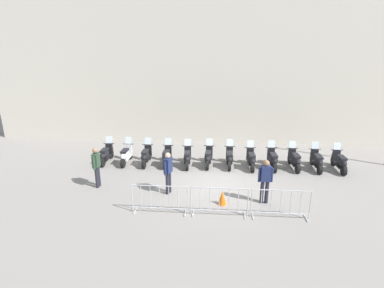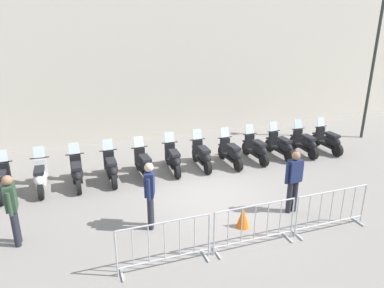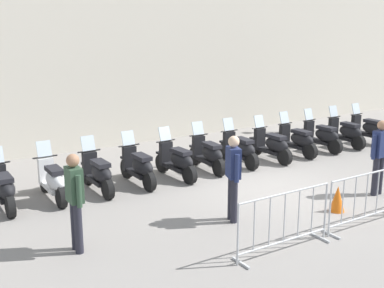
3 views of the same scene
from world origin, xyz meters
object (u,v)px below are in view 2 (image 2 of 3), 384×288
at_px(motorcycle_4, 144,165).
at_px(motorcycle_5, 173,159).
at_px(motorcycle_8, 256,149).
at_px(barrier_segment_0, 165,245).
at_px(motorcycle_1, 41,177).
at_px(motorcycle_7, 231,153).
at_px(motorcycle_2, 77,173).
at_px(officer_mid_plaza, 294,178).
at_px(motorcycle_9, 281,146).
at_px(barrier_segment_2, 331,210).
at_px(street_lamp, 375,53).
at_px(barrier_segment_1, 255,226).
at_px(motorcycle_0, 2,182).
at_px(traffic_cone, 243,217).
at_px(officer_by_barriers, 150,192).
at_px(motorcycle_3, 111,168).
at_px(motorcycle_10, 305,143).
at_px(motorcycle_6, 202,156).
at_px(officer_near_row_end, 12,206).
at_px(motorcycle_11, 328,141).

xyz_separation_m(motorcycle_4, motorcycle_5, (1.03, 0.13, 0.00)).
bearing_deg(motorcycle_8, barrier_segment_0, -135.31).
bearing_deg(motorcycle_1, motorcycle_7, -0.34).
height_order(motorcycle_2, officer_mid_plaza, officer_mid_plaza).
bearing_deg(barrier_segment_0, motorcycle_9, 39.06).
bearing_deg(motorcycle_2, motorcycle_7, -0.19).
distance_m(motorcycle_8, barrier_segment_2, 4.62).
xyz_separation_m(motorcycle_2, motorcycle_5, (3.12, 0.10, 0.00)).
xyz_separation_m(motorcycle_8, street_lamp, (5.74, 0.94, 3.16)).
bearing_deg(barrier_segment_0, barrier_segment_1, 0.35).
height_order(motorcycle_4, motorcycle_9, same).
xyz_separation_m(motorcycle_0, motorcycle_4, (4.17, -0.06, 0.00)).
relative_size(motorcycle_2, traffic_cone, 3.13).
bearing_deg(officer_by_barriers, motorcycle_2, 118.46).
height_order(motorcycle_3, barrier_segment_1, motorcycle_3).
xyz_separation_m(motorcycle_3, motorcycle_10, (7.28, 0.04, 0.00)).
bearing_deg(motorcycle_0, motorcycle_6, 0.70).
height_order(officer_by_barriers, traffic_cone, officer_by_barriers).
bearing_deg(motorcycle_9, barrier_segment_2, -108.26).
xyz_separation_m(barrier_segment_2, officer_mid_plaza, (-0.40, 1.04, 0.46)).
bearing_deg(street_lamp, motorcycle_9, -168.92).
bearing_deg(motorcycle_7, barrier_segment_1, -108.72).
relative_size(barrier_segment_1, officer_near_row_end, 1.16).
bearing_deg(motorcycle_6, officer_mid_plaza, -71.47).
xyz_separation_m(barrier_segment_0, barrier_segment_1, (2.10, 0.01, 0.00)).
height_order(motorcycle_5, officer_near_row_end, officer_near_row_end).
bearing_deg(motorcycle_11, barrier_segment_0, -149.65).
xyz_separation_m(motorcycle_3, motorcycle_8, (5.20, 0.05, 0.00)).
xyz_separation_m(motorcycle_8, officer_by_barriers, (-4.61, -3.07, 0.53)).
distance_m(motorcycle_0, motorcycle_5, 5.20).
bearing_deg(motorcycle_2, officer_mid_plaza, -33.08).
bearing_deg(motorcycle_3, motorcycle_0, 179.74).
relative_size(motorcycle_3, officer_by_barriers, 1.00).
relative_size(motorcycle_2, motorcycle_5, 1.00).
relative_size(motorcycle_2, officer_by_barriers, 1.00).
relative_size(street_lamp, officer_mid_plaza, 3.48).
xyz_separation_m(motorcycle_0, motorcycle_7, (7.29, -0.04, 0.00)).
distance_m(barrier_segment_0, officer_near_row_end, 3.57).
relative_size(motorcycle_6, barrier_segment_2, 0.86).
distance_m(motorcycle_0, motorcycle_8, 8.33).
xyz_separation_m(motorcycle_10, traffic_cone, (-4.53, -3.79, -0.18)).
xyz_separation_m(motorcycle_1, barrier_segment_0, (2.61, -4.58, 0.07)).
xyz_separation_m(motorcycle_9, traffic_cone, (-3.50, -3.82, -0.18)).
bearing_deg(motorcycle_11, motorcycle_4, -179.71).
distance_m(motorcycle_3, barrier_segment_2, 6.56).
relative_size(motorcycle_11, officer_mid_plaza, 1.00).
xyz_separation_m(motorcycle_2, motorcycle_7, (5.20, -0.02, 0.00)).
relative_size(motorcycle_8, barrier_segment_2, 0.86).
distance_m(motorcycle_0, officer_mid_plaza, 8.25).
height_order(motorcycle_4, barrier_segment_0, motorcycle_4).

